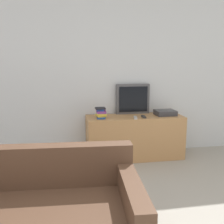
{
  "coord_description": "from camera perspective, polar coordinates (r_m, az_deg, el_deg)",
  "views": [
    {
      "loc": [
        -0.72,
        -1.2,
        1.5
      ],
      "look_at": [
        -0.09,
        2.23,
        0.85
      ],
      "focal_mm": 42.0,
      "sensor_mm": 36.0,
      "label": 1
    }
  ],
  "objects": [
    {
      "name": "tv_stand",
      "position": [
        4.22,
        4.92,
        -5.42
      ],
      "size": [
        1.52,
        0.53,
        0.68
      ],
      "color": "tan",
      "rests_on": "ground_plane"
    },
    {
      "name": "wall_back",
      "position": [
        4.29,
        -0.68,
        7.89
      ],
      "size": [
        9.0,
        0.06,
        2.6
      ],
      "color": "silver",
      "rests_on": "ground_plane"
    },
    {
      "name": "book_stack",
      "position": [
        3.97,
        -2.42,
        -0.24
      ],
      "size": [
        0.18,
        0.23,
        0.16
      ],
      "color": "#23478E",
      "rests_on": "tv_stand"
    },
    {
      "name": "couch",
      "position": [
        2.31,
        -17.2,
        -22.27
      ],
      "size": [
        1.77,
        1.08,
        0.79
      ],
      "rotation": [
        0.0,
        0.0,
        -0.07
      ],
      "color": "#4C3323",
      "rests_on": "ground_plane"
    },
    {
      "name": "television",
      "position": [
        4.32,
        4.54,
        2.86
      ],
      "size": [
        0.55,
        0.09,
        0.49
      ],
      "color": "#4C4C51",
      "rests_on": "tv_stand"
    },
    {
      "name": "set_top_box",
      "position": [
        4.29,
        11.51,
        -0.14
      ],
      "size": [
        0.31,
        0.27,
        0.08
      ],
      "color": "#333338",
      "rests_on": "tv_stand"
    },
    {
      "name": "remote_secondary",
      "position": [
        3.98,
        5.12,
        -1.22
      ],
      "size": [
        0.08,
        0.17,
        0.02
      ],
      "rotation": [
        0.0,
        0.0,
        -0.18
      ],
      "color": "#B7B7B7",
      "rests_on": "tv_stand"
    },
    {
      "name": "remote_on_stand",
      "position": [
        4.05,
        6.91,
        -1.03
      ],
      "size": [
        0.06,
        0.16,
        0.02
      ],
      "rotation": [
        0.0,
        0.0,
        -0.06
      ],
      "color": "#2D2D2D",
      "rests_on": "tv_stand"
    }
  ]
}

